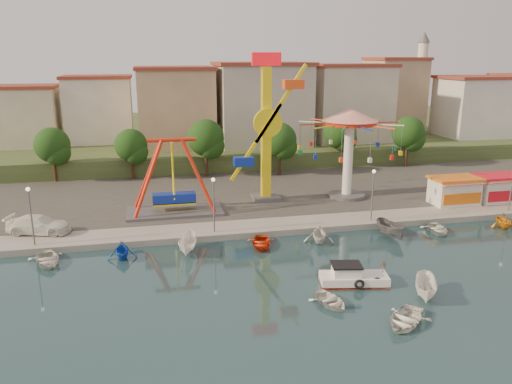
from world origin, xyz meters
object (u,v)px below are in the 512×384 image
object	(u,v)px
kamikaze_tower	(269,132)
rowboat_a	(330,301)
skiff	(426,288)
wave_swinger	(349,133)
cabin_motorboat	(352,278)
van	(39,225)
pirate_ship_ride	(173,178)

from	to	relation	value
kamikaze_tower	rowboat_a	bearing A→B (deg)	-93.46
kamikaze_tower	skiff	xyz separation A→B (m)	(5.58, -24.75, -7.76)
wave_swinger	cabin_motorboat	size ratio (longest dim) A/B	2.17
rowboat_a	van	distance (m)	28.67
kamikaze_tower	pirate_ship_ride	bearing A→B (deg)	-167.23
kamikaze_tower	van	world-z (taller)	kamikaze_tower
skiff	van	world-z (taller)	van
pirate_ship_ride	cabin_motorboat	bearing A→B (deg)	-57.40
van	skiff	bearing A→B (deg)	-107.53
wave_swinger	van	world-z (taller)	wave_swinger
van	cabin_motorboat	bearing A→B (deg)	-106.74
pirate_ship_ride	rowboat_a	distance (m)	24.14
pirate_ship_ride	rowboat_a	xyz separation A→B (m)	(9.45, -21.84, -4.07)
wave_swinger	van	xyz separation A→B (m)	(-33.04, -5.64, -6.75)
skiff	wave_swinger	bearing A→B (deg)	109.31
rowboat_a	van	bearing A→B (deg)	125.67
wave_swinger	skiff	size ratio (longest dim) A/B	2.96
skiff	rowboat_a	bearing A→B (deg)	-155.45
cabin_motorboat	rowboat_a	size ratio (longest dim) A/B	1.70
cabin_motorboat	kamikaze_tower	bearing A→B (deg)	104.19
skiff	kamikaze_tower	bearing A→B (deg)	130.78
rowboat_a	van	world-z (taller)	van
pirate_ship_ride	kamikaze_tower	xyz separation A→B (m)	(10.92, 2.48, 4.13)
wave_swinger	van	bearing A→B (deg)	-170.32
wave_swinger	cabin_motorboat	xyz separation A→B (m)	(-7.99, -20.91, -7.72)
cabin_motorboat	skiff	xyz separation A→B (m)	(4.28, -3.17, 0.28)
wave_swinger	van	size ratio (longest dim) A/B	1.98
pirate_ship_ride	kamikaze_tower	bearing A→B (deg)	12.77
rowboat_a	skiff	bearing A→B (deg)	-18.90
wave_swinger	skiff	distance (m)	25.48
wave_swinger	rowboat_a	xyz separation A→B (m)	(-10.76, -23.65, -7.87)
pirate_ship_ride	van	distance (m)	13.71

